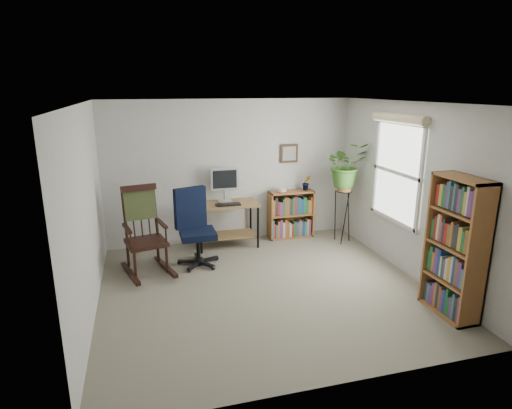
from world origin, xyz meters
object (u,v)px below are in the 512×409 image
object	(u,v)px
low_bookshelf	(291,214)
office_chair	(198,228)
tall_bookshelf	(456,248)
desk	(227,225)
rocking_chair	(145,231)

from	to	relation	value
low_bookshelf	office_chair	bearing A→B (deg)	-155.27
office_chair	tall_bookshelf	xyz separation A→B (m)	(2.64, -2.19, 0.24)
desk	office_chair	world-z (taller)	office_chair
office_chair	low_bookshelf	bearing A→B (deg)	6.96
rocking_chair	tall_bookshelf	distance (m)	3.99
office_chair	low_bookshelf	xyz separation A→B (m)	(1.75, 0.81, -0.17)
office_chair	tall_bookshelf	distance (m)	3.44
rocking_chair	office_chair	bearing A→B (deg)	-5.03
desk	tall_bookshelf	size ratio (longest dim) A/B	0.62
rocking_chair	low_bookshelf	world-z (taller)	rocking_chair
office_chair	low_bookshelf	distance (m)	1.93
office_chair	low_bookshelf	world-z (taller)	office_chair
desk	office_chair	distance (m)	0.92
office_chair	low_bookshelf	size ratio (longest dim) A/B	1.40
rocking_chair	desk	bearing A→B (deg)	18.14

